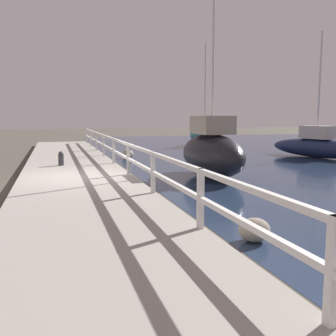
# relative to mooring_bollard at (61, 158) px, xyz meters

# --- Properties ---
(ground_plane) EXTENTS (120.00, 120.00, 0.00)m
(ground_plane) POSITION_rel_mooring_bollard_xyz_m (0.40, -3.07, -0.55)
(ground_plane) COLOR #4C473D
(dock_walkway) EXTENTS (3.51, 36.00, 0.28)m
(dock_walkway) POSITION_rel_mooring_bollard_xyz_m (0.40, -3.07, -0.41)
(dock_walkway) COLOR #9E998E
(dock_walkway) RESTS_ON ground
(railing) EXTENTS (0.10, 32.50, 1.01)m
(railing) POSITION_rel_mooring_bollard_xyz_m (2.06, -3.07, 0.42)
(railing) COLOR white
(railing) RESTS_ON dock_walkway
(boulder_upstream) EXTENTS (0.63, 0.56, 0.47)m
(boulder_upstream) POSITION_rel_mooring_bollard_xyz_m (3.36, 4.25, -0.31)
(boulder_upstream) COLOR gray
(boulder_upstream) RESTS_ON ground
(boulder_water_edge) EXTENTS (0.55, 0.50, 0.42)m
(boulder_water_edge) POSITION_rel_mooring_bollard_xyz_m (2.99, -9.70, -0.34)
(boulder_water_edge) COLOR gray
(boulder_water_edge) RESTS_ON ground
(mooring_bollard) EXTENTS (0.21, 0.21, 0.55)m
(mooring_bollard) POSITION_rel_mooring_bollard_xyz_m (0.00, 0.00, 0.00)
(mooring_bollard) COLOR #333338
(mooring_bollard) RESTS_ON dock_walkway
(sailboat_teal) EXTENTS (1.67, 4.26, 7.29)m
(sailboat_teal) POSITION_rel_mooring_bollard_xyz_m (10.30, 11.10, 0.27)
(sailboat_teal) COLOR #1E707A
(sailboat_teal) RESTS_ON water_surface
(sailboat_navy) EXTENTS (2.58, 5.99, 6.43)m
(sailboat_navy) POSITION_rel_mooring_bollard_xyz_m (13.00, 1.98, 0.07)
(sailboat_navy) COLOR #192347
(sailboat_navy) RESTS_ON water_surface
(sailboat_black) EXTENTS (1.66, 4.12, 7.49)m
(sailboat_black) POSITION_rel_mooring_bollard_xyz_m (5.13, -2.66, 0.35)
(sailboat_black) COLOR black
(sailboat_black) RESTS_ON water_surface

